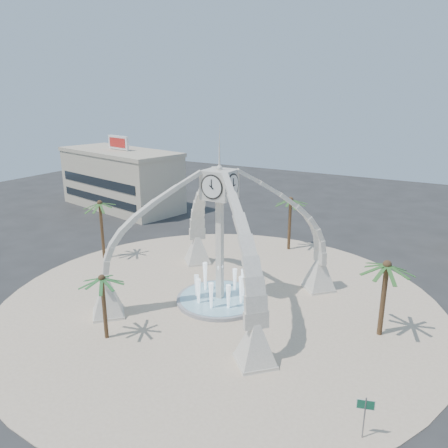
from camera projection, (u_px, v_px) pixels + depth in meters
The scene contains 10 objects.
ground at pixel (220, 301), 40.44m from camera, with size 140.00×140.00×0.00m, color #282828.
plaza at pixel (220, 301), 40.43m from camera, with size 40.00×40.00×0.06m, color beige.
clock_tower at pixel (220, 235), 38.56m from camera, with size 17.94×17.94×16.30m.
fountain at pixel (220, 299), 40.35m from camera, with size 8.00×8.00×3.62m.
building_nw at pixel (121, 179), 72.57m from camera, with size 23.75×13.73×11.90m.
palm_east at pixel (387, 266), 33.17m from camera, with size 5.43×5.43×6.82m.
palm_west at pixel (100, 204), 49.16m from camera, with size 4.58×4.58×7.36m.
palm_north at pixel (291, 200), 52.10m from camera, with size 4.60×4.60×7.06m.
palm_south at pixel (102, 279), 32.95m from camera, with size 4.30×4.30×5.77m.
street_sign at pixel (365, 410), 23.88m from camera, with size 0.95×0.32×2.68m.
Camera 1 is at (18.58, -31.59, 18.55)m, focal length 35.00 mm.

